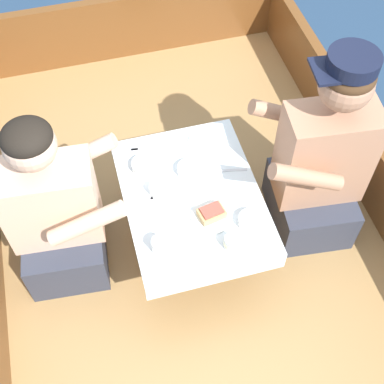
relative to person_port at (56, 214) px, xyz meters
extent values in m
plane|color=navy|center=(0.60, 0.02, -0.62)|extent=(60.00, 60.00, 0.00)
cube|color=#A87F4C|center=(0.60, 0.02, -0.50)|extent=(2.00, 2.90, 0.24)
cube|color=brown|center=(1.57, 0.02, -0.20)|extent=(0.06, 2.90, 0.37)
cube|color=brown|center=(0.60, 1.44, -0.17)|extent=(1.88, 0.06, 0.42)
cylinder|color=#B2B2B7|center=(0.60, -0.07, -0.19)|extent=(0.07, 0.07, 0.38)
cube|color=#A87F4C|center=(0.60, -0.07, 0.00)|extent=(0.58, 0.77, 0.02)
cube|color=white|center=(0.60, -0.07, 0.01)|extent=(0.61, 0.80, 0.00)
cube|color=white|center=(0.60, -0.47, -0.04)|extent=(0.61, 0.00, 0.10)
cube|color=white|center=(0.60, 0.33, -0.04)|extent=(0.61, 0.00, 0.10)
cube|color=#333847|center=(-0.01, 0.00, -0.25)|extent=(0.40, 0.47, 0.26)
cube|color=beige|center=(-0.01, 0.00, 0.09)|extent=(0.42, 0.25, 0.43)
sphere|color=beige|center=(-0.01, 0.00, 0.46)|extent=(0.21, 0.21, 0.21)
ellipsoid|color=black|center=(-0.01, 0.00, 0.51)|extent=(0.20, 0.20, 0.11)
cylinder|color=beige|center=(0.16, 0.17, 0.16)|extent=(0.34, 0.10, 0.21)
cylinder|color=beige|center=(0.13, -0.19, 0.16)|extent=(0.34, 0.10, 0.21)
cube|color=#333847|center=(1.21, -0.09, -0.25)|extent=(0.40, 0.48, 0.26)
cube|color=tan|center=(1.21, -0.09, 0.14)|extent=(0.42, 0.26, 0.51)
sphere|color=tan|center=(1.21, -0.09, 0.55)|extent=(0.22, 0.22, 0.22)
ellipsoid|color=#472D19|center=(1.21, -0.09, 0.60)|extent=(0.21, 0.21, 0.12)
cylinder|color=tan|center=(1.04, -0.25, 0.23)|extent=(0.34, 0.11, 0.21)
cylinder|color=tan|center=(1.08, 0.10, 0.23)|extent=(0.34, 0.11, 0.21)
cylinder|color=black|center=(1.21, -0.09, 0.66)|extent=(0.20, 0.20, 0.06)
cube|color=black|center=(1.11, -0.08, 0.63)|extent=(0.12, 0.16, 0.01)
cylinder|color=white|center=(0.65, -0.21, 0.02)|extent=(0.18, 0.18, 0.01)
cylinder|color=white|center=(0.76, 0.21, 0.02)|extent=(0.19, 0.19, 0.01)
cube|color=tan|center=(0.65, -0.21, 0.04)|extent=(0.12, 0.10, 0.04)
cube|color=#B74C3D|center=(0.65, -0.21, 0.07)|extent=(0.10, 0.08, 0.01)
cylinder|color=white|center=(0.63, 0.06, 0.04)|extent=(0.11, 0.11, 0.04)
cylinder|color=beige|center=(0.63, 0.06, 0.05)|extent=(0.09, 0.09, 0.02)
cylinder|color=white|center=(0.81, -0.28, 0.04)|extent=(0.11, 0.11, 0.04)
cylinder|color=beige|center=(0.81, -0.28, 0.05)|extent=(0.09, 0.09, 0.02)
cylinder|color=white|center=(0.43, 0.13, 0.04)|extent=(0.12, 0.12, 0.04)
cylinder|color=beige|center=(0.43, 0.13, 0.05)|extent=(0.10, 0.10, 0.02)
cylinder|color=white|center=(0.45, -0.02, 0.04)|extent=(0.07, 0.07, 0.06)
torus|color=white|center=(0.50, -0.02, 0.05)|extent=(0.04, 0.01, 0.04)
cylinder|color=#3D2314|center=(0.45, -0.02, 0.06)|extent=(0.06, 0.06, 0.01)
cylinder|color=white|center=(0.40, -0.31, 0.05)|extent=(0.07, 0.07, 0.07)
torus|color=white|center=(0.44, -0.31, 0.05)|extent=(0.04, 0.01, 0.04)
cylinder|color=#3D2314|center=(0.40, -0.31, 0.07)|extent=(0.06, 0.06, 0.01)
cylinder|color=silver|center=(0.69, -0.37, 0.04)|extent=(0.06, 0.06, 0.05)
cylinder|color=beige|center=(0.69, -0.37, 0.04)|extent=(0.07, 0.07, 0.03)
cube|color=silver|center=(0.47, 0.25, 0.02)|extent=(0.17, 0.04, 0.00)
cube|color=silver|center=(0.40, 0.26, 0.02)|extent=(0.04, 0.03, 0.00)
cube|color=silver|center=(0.83, -0.10, 0.02)|extent=(0.14, 0.11, 0.00)
cube|color=silver|center=(0.80, 0.01, 0.02)|extent=(0.17, 0.05, 0.00)
ellipsoid|color=silver|center=(0.73, 0.03, 0.02)|extent=(0.04, 0.02, 0.01)
cube|color=silver|center=(0.64, 0.25, 0.02)|extent=(0.11, 0.15, 0.00)
ellipsoid|color=silver|center=(0.60, 0.31, 0.02)|extent=(0.04, 0.02, 0.01)
cube|color=silver|center=(0.38, -0.08, 0.02)|extent=(0.15, 0.11, 0.00)
cube|color=silver|center=(0.43, -0.04, 0.02)|extent=(0.04, 0.04, 0.00)
cube|color=silver|center=(0.58, -0.32, 0.02)|extent=(0.06, 0.17, 0.00)
ellipsoid|color=silver|center=(0.56, -0.25, 0.02)|extent=(0.04, 0.02, 0.01)
camera|label=1|loc=(0.24, -1.41, 1.97)|focal=50.00mm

